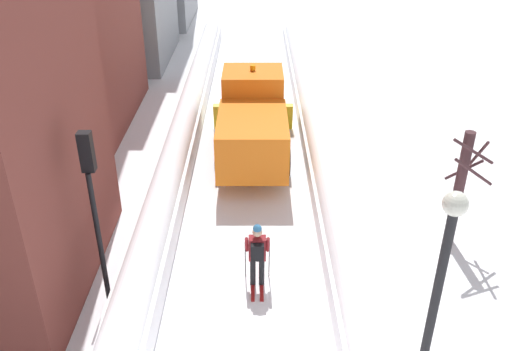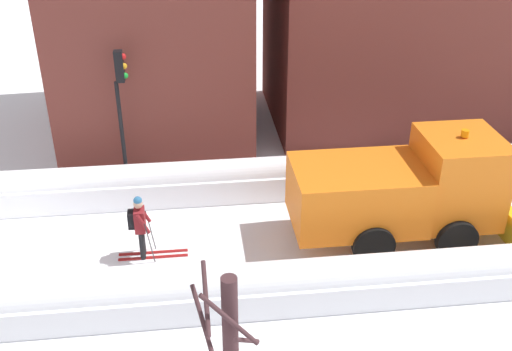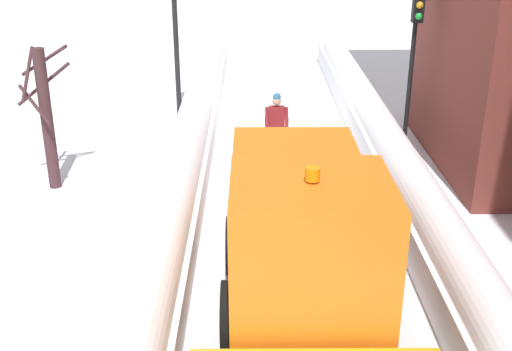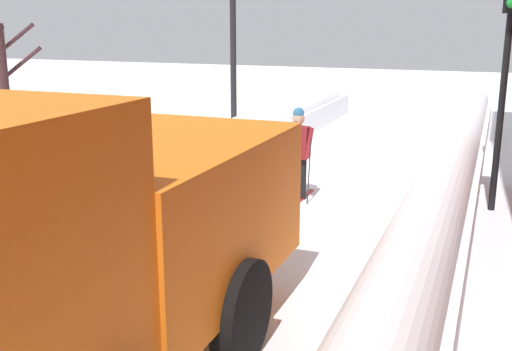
{
  "view_description": "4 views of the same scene",
  "coord_description": "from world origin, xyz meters",
  "px_view_note": "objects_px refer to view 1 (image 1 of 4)",
  "views": [
    {
      "loc": [
        0.24,
        -7.02,
        9.02
      ],
      "look_at": [
        0.29,
        6.9,
        1.36
      ],
      "focal_mm": 37.94,
      "sensor_mm": 36.0,
      "label": 1
    },
    {
      "loc": [
        13.39,
        5.06,
        9.48
      ],
      "look_at": [
        -0.72,
        6.73,
        1.67
      ],
      "focal_mm": 42.42,
      "sensor_mm": 36.0,
      "label": 2
    },
    {
      "loc": [
        0.92,
        19.79,
        6.28
      ],
      "look_at": [
        0.84,
        8.42,
        1.49
      ],
      "focal_mm": 44.88,
      "sensor_mm": 36.0,
      "label": 3
    },
    {
      "loc": [
        -3.24,
        14.67,
        3.42
      ],
      "look_at": [
        0.07,
        6.35,
        1.13
      ],
      "focal_mm": 42.55,
      "sensor_mm": 36.0,
      "label": 4
    }
  ],
  "objects_px": {
    "skier": "(256,253)",
    "traffic_light_pole": "(90,189)",
    "bare_tree_near": "(458,186)",
    "street_lamp": "(437,284)",
    "plow_truck": "(251,122)"
  },
  "relations": [
    {
      "from": "skier",
      "to": "traffic_light_pole",
      "type": "relative_size",
      "value": 0.41
    },
    {
      "from": "traffic_light_pole",
      "to": "street_lamp",
      "type": "bearing_deg",
      "value": -25.8
    },
    {
      "from": "plow_truck",
      "to": "street_lamp",
      "type": "bearing_deg",
      "value": -73.61
    },
    {
      "from": "skier",
      "to": "plow_truck",
      "type": "bearing_deg",
      "value": 91.22
    },
    {
      "from": "traffic_light_pole",
      "to": "bare_tree_near",
      "type": "distance_m",
      "value": 9.45
    },
    {
      "from": "traffic_light_pole",
      "to": "skier",
      "type": "bearing_deg",
      "value": 8.22
    },
    {
      "from": "skier",
      "to": "street_lamp",
      "type": "bearing_deg",
      "value": -51.06
    },
    {
      "from": "plow_truck",
      "to": "traffic_light_pole",
      "type": "relative_size",
      "value": 1.35
    },
    {
      "from": "street_lamp",
      "to": "traffic_light_pole",
      "type": "bearing_deg",
      "value": 154.2
    },
    {
      "from": "traffic_light_pole",
      "to": "street_lamp",
      "type": "relative_size",
      "value": 0.91
    },
    {
      "from": "traffic_light_pole",
      "to": "street_lamp",
      "type": "distance_m",
      "value": 7.32
    },
    {
      "from": "street_lamp",
      "to": "bare_tree_near",
      "type": "bearing_deg",
      "value": 66.25
    },
    {
      "from": "street_lamp",
      "to": "bare_tree_near",
      "type": "xyz_separation_m",
      "value": [
        2.45,
        5.58,
        -1.34
      ]
    },
    {
      "from": "traffic_light_pole",
      "to": "bare_tree_near",
      "type": "height_order",
      "value": "traffic_light_pole"
    },
    {
      "from": "plow_truck",
      "to": "traffic_light_pole",
      "type": "height_order",
      "value": "traffic_light_pole"
    }
  ]
}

